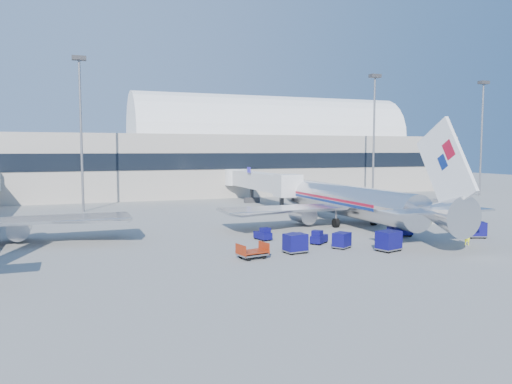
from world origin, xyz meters
name	(u,v)px	position (x,y,z in m)	size (l,w,h in m)	color
ground	(291,236)	(0.00, 0.00, 0.00)	(260.00, 260.00, 0.00)	gray
terminal	(113,158)	(-13.60, 55.96, 7.52)	(170.00, 28.15, 21.00)	#B2AA9E
airliner_main	(351,201)	(10.00, 4.51, 2.93)	(32.00, 37.26, 12.07)	silver
jetbridge_near	(256,181)	(7.60, 30.81, 3.93)	(4.40, 27.50, 6.25)	silver
mast_west	(80,111)	(-20.00, 30.00, 14.79)	(2.00, 1.20, 22.60)	slate
mast_east	(374,118)	(30.00, 30.00, 14.79)	(2.00, 1.20, 22.60)	slate
mast_far_east	(482,121)	(55.00, 30.00, 14.79)	(2.00, 1.20, 22.60)	slate
barrier_near	(419,221)	(18.00, 2.00, 0.45)	(3.00, 0.55, 0.90)	#9E9E96
barrier_mid	(440,220)	(21.30, 2.00, 0.45)	(3.00, 0.55, 0.90)	#9E9E96
barrier_far	(462,218)	(24.60, 2.00, 0.45)	(3.00, 0.55, 0.90)	#9E9E96
tug_lead	(319,238)	(0.78, -4.85, 0.62)	(2.28, 2.13, 1.37)	#0C0A51
tug_right	(399,230)	(10.68, -4.05, 0.73)	(2.59, 1.54, 1.59)	#0C0A51
tug_left	(263,234)	(-3.52, -1.08, 0.60)	(1.43, 2.18, 1.31)	#0C0A51
cart_train_a	(342,240)	(1.74, -7.61, 0.79)	(2.10, 1.98, 1.48)	#0C0A51
cart_train_b	(293,241)	(-2.76, -6.65, 0.80)	(2.12, 1.95, 1.50)	#0C0A51
cart_train_c	(295,243)	(-3.19, -8.06, 0.92)	(2.14, 1.75, 1.72)	#0C0A51
cart_solo_near	(389,240)	(5.02, -10.22, 0.98)	(2.45, 2.12, 1.84)	#0C0A51
cart_solo_far	(476,229)	(17.60, -7.56, 0.89)	(2.28, 2.02, 1.67)	#0C0A51
cart_open_red	(253,253)	(-7.47, -8.82, 0.46)	(2.69, 2.14, 0.64)	slate
ramp_worker	(467,237)	(13.91, -10.28, 0.80)	(0.58, 0.38, 1.59)	#F0FF1A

